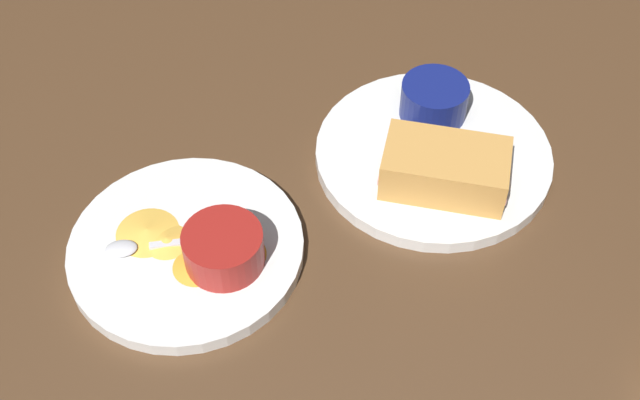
{
  "coord_description": "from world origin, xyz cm",
  "views": [
    {
      "loc": [
        25.19,
        51.31,
        67.32
      ],
      "look_at": [
        12.49,
        -2.4,
        3.0
      ],
      "focal_mm": 46.08,
      "sensor_mm": 36.0,
      "label": 1
    }
  ],
  "objects_px": {
    "sandwich_half_near": "(445,168)",
    "plate_chips_companion": "(186,248)",
    "spoon_by_dark_ramekin": "(447,147)",
    "ramekin_light_gravy": "(223,247)",
    "ramekin_dark_sauce": "(434,99)",
    "spoon_by_gravy_ramekin": "(135,247)",
    "plate_sandwich_main": "(433,155)"
  },
  "relations": [
    {
      "from": "sandwich_half_near",
      "to": "spoon_by_dark_ramekin",
      "type": "height_order",
      "value": "sandwich_half_near"
    },
    {
      "from": "ramekin_dark_sauce",
      "to": "spoon_by_dark_ramekin",
      "type": "distance_m",
      "value": 0.06
    },
    {
      "from": "spoon_by_dark_ramekin",
      "to": "spoon_by_gravy_ramekin",
      "type": "bearing_deg",
      "value": 9.87
    },
    {
      "from": "plate_chips_companion",
      "to": "ramekin_light_gravy",
      "type": "height_order",
      "value": "ramekin_light_gravy"
    },
    {
      "from": "ramekin_dark_sauce",
      "to": "plate_chips_companion",
      "type": "distance_m",
      "value": 0.33
    },
    {
      "from": "ramekin_dark_sauce",
      "to": "ramekin_light_gravy",
      "type": "bearing_deg",
      "value": 29.97
    },
    {
      "from": "plate_chips_companion",
      "to": "spoon_by_gravy_ramekin",
      "type": "xyz_separation_m",
      "value": [
        0.05,
        -0.0,
        0.01
      ]
    },
    {
      "from": "plate_chips_companion",
      "to": "ramekin_light_gravy",
      "type": "relative_size",
      "value": 3.01
    },
    {
      "from": "spoon_by_gravy_ramekin",
      "to": "plate_sandwich_main",
      "type": "bearing_deg",
      "value": -169.37
    },
    {
      "from": "plate_sandwich_main",
      "to": "spoon_by_dark_ramekin",
      "type": "xyz_separation_m",
      "value": [
        -0.01,
        0.0,
        0.01
      ]
    },
    {
      "from": "spoon_by_dark_ramekin",
      "to": "ramekin_light_gravy",
      "type": "distance_m",
      "value": 0.28
    },
    {
      "from": "plate_sandwich_main",
      "to": "spoon_by_dark_ramekin",
      "type": "distance_m",
      "value": 0.02
    },
    {
      "from": "sandwich_half_near",
      "to": "plate_chips_companion",
      "type": "height_order",
      "value": "sandwich_half_near"
    },
    {
      "from": "ramekin_light_gravy",
      "to": "spoon_by_gravy_ramekin",
      "type": "relative_size",
      "value": 0.8
    },
    {
      "from": "spoon_by_dark_ramekin",
      "to": "spoon_by_gravy_ramekin",
      "type": "xyz_separation_m",
      "value": [
        0.35,
        0.06,
        0.0
      ]
    },
    {
      "from": "spoon_by_dark_ramekin",
      "to": "ramekin_light_gravy",
      "type": "height_order",
      "value": "ramekin_light_gravy"
    },
    {
      "from": "spoon_by_dark_ramekin",
      "to": "plate_chips_companion",
      "type": "relative_size",
      "value": 0.41
    },
    {
      "from": "sandwich_half_near",
      "to": "plate_chips_companion",
      "type": "xyz_separation_m",
      "value": [
        0.28,
        0.02,
        -0.03
      ]
    },
    {
      "from": "sandwich_half_near",
      "to": "ramekin_dark_sauce",
      "type": "height_order",
      "value": "sandwich_half_near"
    },
    {
      "from": "sandwich_half_near",
      "to": "spoon_by_dark_ramekin",
      "type": "bearing_deg",
      "value": -113.73
    },
    {
      "from": "spoon_by_gravy_ramekin",
      "to": "plate_chips_companion",
      "type": "bearing_deg",
      "value": 175.17
    },
    {
      "from": "ramekin_dark_sauce",
      "to": "ramekin_light_gravy",
      "type": "height_order",
      "value": "ramekin_dark_sauce"
    },
    {
      "from": "plate_chips_companion",
      "to": "spoon_by_gravy_ramekin",
      "type": "height_order",
      "value": "spoon_by_gravy_ramekin"
    },
    {
      "from": "ramekin_dark_sauce",
      "to": "sandwich_half_near",
      "type": "bearing_deg",
      "value": 77.49
    },
    {
      "from": "plate_sandwich_main",
      "to": "spoon_by_dark_ramekin",
      "type": "height_order",
      "value": "spoon_by_dark_ramekin"
    },
    {
      "from": "sandwich_half_near",
      "to": "spoon_by_gravy_ramekin",
      "type": "distance_m",
      "value": 0.33
    },
    {
      "from": "sandwich_half_near",
      "to": "ramekin_light_gravy",
      "type": "bearing_deg",
      "value": 11.05
    },
    {
      "from": "plate_chips_companion",
      "to": "ramekin_dark_sauce",
      "type": "bearing_deg",
      "value": -157.72
    },
    {
      "from": "sandwich_half_near",
      "to": "spoon_by_gravy_ramekin",
      "type": "relative_size",
      "value": 1.51
    },
    {
      "from": "sandwich_half_near",
      "to": "plate_chips_companion",
      "type": "distance_m",
      "value": 0.28
    },
    {
      "from": "spoon_by_dark_ramekin",
      "to": "plate_sandwich_main",
      "type": "bearing_deg",
      "value": -8.36
    },
    {
      "from": "ramekin_light_gravy",
      "to": "ramekin_dark_sauce",
      "type": "bearing_deg",
      "value": -150.03
    }
  ]
}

